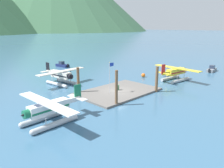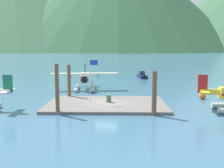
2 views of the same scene
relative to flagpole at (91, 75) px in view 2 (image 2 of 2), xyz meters
name	(u,v)px [view 2 (image 2 of 2)]	position (x,y,z in m)	size (l,w,h in m)	color
ground_plane	(106,105)	(1.75, -0.12, -3.54)	(1200.00, 1200.00, 0.00)	#38607F
dock_platform	(106,104)	(1.75, -0.12, -3.39)	(13.59, 8.76, 0.30)	#66605B
piling_near_left	(57,89)	(-2.98, -4.26, -0.99)	(0.40, 0.40, 5.09)	brown
piling_near_right	(154,93)	(6.63, -4.49, -1.33)	(0.48, 0.48, 4.41)	brown
piling_far_left	(69,82)	(-3.32, 4.15, -1.32)	(0.45, 0.45, 4.42)	brown
flagpole	(91,75)	(0.00, 0.00, 0.00)	(0.95, 0.10, 5.11)	silver
fuel_drum	(109,98)	(2.01, 0.28, -2.80)	(0.62, 0.62, 0.88)	#33663D
mooring_buoy	(202,96)	(14.09, 3.88, -3.10)	(0.87, 0.87, 0.87)	orange
mountain_ridge_west_peak	(13,12)	(-180.07, 443.14, 64.88)	(417.38, 417.38, 136.84)	#386042
seaplane_cream_bow_left	(85,80)	(-2.13, 11.23, -1.96)	(10.49, 7.96, 3.84)	#B7BABF
boat_navy_open_north	(142,76)	(8.47, 27.68, -3.05)	(2.01, 4.88, 1.50)	navy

